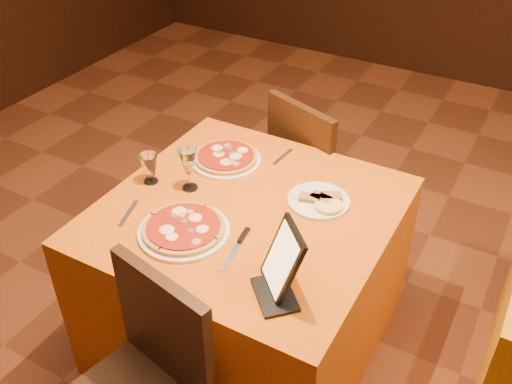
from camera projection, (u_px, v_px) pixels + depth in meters
The scene contains 12 objects.
floor at pixel (262, 378), 2.49m from camera, with size 6.00×7.00×0.01m, color #5E2D19.
main_table at pixel (248, 277), 2.46m from camera, with size 1.10×1.10×0.75m, color #C4580C.
chair_main_far at pixel (324, 173), 2.97m from camera, with size 0.38×0.38×0.91m, color black, non-canonical shape.
pizza_near at pixel (184, 230), 2.11m from camera, with size 0.34×0.34×0.03m.
pizza_far at pixel (226, 159), 2.51m from camera, with size 0.31×0.31×0.03m.
cutlet_dish at pixel (319, 199), 2.27m from camera, with size 0.25×0.25×0.03m.
wine_glass at pixel (189, 169), 2.30m from camera, with size 0.08×0.08×0.19m, color #ECD386, non-canonical shape.
water_glass at pixel (150, 169), 2.35m from camera, with size 0.06×0.06×0.13m, color white, non-canonical shape.
tablet at pixel (283, 259), 1.83m from camera, with size 0.18×0.02×0.24m, color black.
knife at pixel (235, 251), 2.03m from camera, with size 0.23×0.02×0.01m, color silver.
fork_near at pixel (129, 213), 2.21m from camera, with size 0.17×0.02×0.01m, color silver.
fork_far at pixel (283, 157), 2.54m from camera, with size 0.15×0.02×0.01m, color #AEAEB5.
Camera 1 is at (0.73, -1.36, 2.11)m, focal length 40.00 mm.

